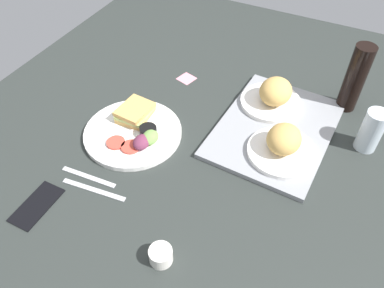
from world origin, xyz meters
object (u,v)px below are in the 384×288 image
Objects in this scene: plate_with_salad at (135,130)px; soda_bottle at (355,78)px; espresso_cup at (161,255)px; serving_tray at (275,129)px; fork at (89,177)px; bread_plate_far at (283,144)px; sticky_note at (187,78)px; bread_plate_near at (274,95)px; drinking_glass at (371,131)px; cell_phone at (37,205)px; knife at (94,190)px.

soda_bottle is (-42.54, 55.99, 9.87)cm from plate_with_salad.
plate_with_salad is 71.00cm from soda_bottle.
espresso_cup is (33.09, 28.14, 0.36)cm from plate_with_salad.
serving_tray is 2.65× the size of fork.
bread_plate_far is 3.63× the size of sticky_note.
bread_plate_near is 0.87× the size of soda_bottle.
serving_tray is 27.48cm from drinking_glass.
sticky_note is at bearing -93.18° from bread_plate_near.
sticky_note is at bearing -79.75° from soda_bottle.
espresso_cup is (63.92, -6.03, -3.35)cm from bread_plate_near.
plate_with_salad is at bearing 165.66° from cell_phone.
serving_tray is at bearing 23.74° from bread_plate_near.
drinking_glass is 2.40× the size of espresso_cup.
bread_plate_near is 46.17cm from plate_with_salad.
plate_with_salad is 2.10× the size of cell_phone.
fork and knife have the same top height.
knife is 56.30cm from sticky_note.
soda_bottle is 56.76cm from sticky_note.
plate_with_salad is at bearing -68.07° from drinking_glass.
soda_bottle is (-16.41, -8.91, 4.79)cm from drinking_glass.
serving_tray is 43.83cm from plate_with_salad.
bread_plate_near is 33.36cm from sticky_note.
drinking_glass is at bearing 31.01° from fork.
knife is (34.79, -41.79, -4.76)cm from bread_plate_far.
soda_bottle is at bearing 118.24° from bread_plate_near.
bread_plate_far is at bearing -55.13° from drinking_glass.
bread_plate_far is at bearing 25.08° from bread_plate_near.
plate_with_salad is at bearing -52.77° from soda_bottle.
soda_bottle is 1.21× the size of knife.
fork is at bearing -44.74° from serving_tray.
soda_bottle is 4.11× the size of espresso_cup.
soda_bottle is at bearing 127.23° from plate_with_salad.
bread_plate_far is 1.41× the size of cell_phone.
plate_with_salad reaches higher than serving_tray.
cell_phone is at bearing -139.63° from knife.
bread_plate_near is 0.99× the size of bread_plate_far.
bread_plate_far is 3.63× the size of espresso_cup.
soda_bottle reaches higher than cell_phone.
drinking_glass is 0.58× the size of soda_bottle.
bread_plate_far reaches higher than knife.
cell_phone is 2.57× the size of sticky_note.
drinking_glass reaches higher than espresso_cup.
soda_bottle reaches higher than bread_plate_near.
drinking_glass reaches higher than knife.
sticky_note is (9.89, -54.70, -11.45)cm from soda_bottle.
drinking_glass is 2.40× the size of sticky_note.
bread_plate_near reaches higher than knife.
bread_plate_far is 46.88cm from espresso_cup.
bread_plate_far is 1.51× the size of drinking_glass.
serving_tray is 1.95× the size of soda_bottle.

